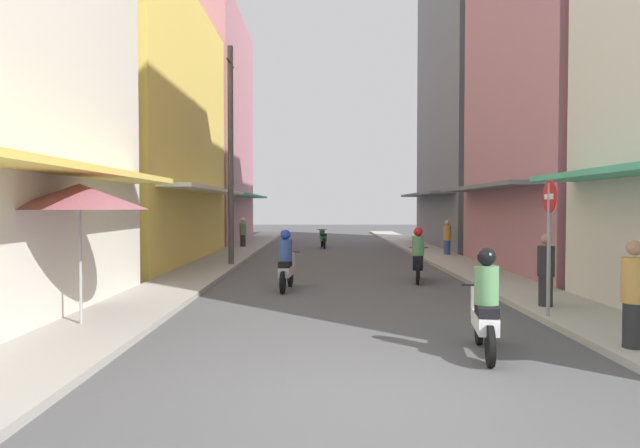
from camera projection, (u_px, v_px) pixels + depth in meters
name	position (u px, v px, depth m)	size (l,w,h in m)	color
ground_plane	(337.00, 261.00, 22.10)	(88.21, 88.21, 0.00)	#4C4C4F
sidewalk_left	(225.00, 259.00, 22.11)	(1.83, 48.09, 0.12)	#9E9991
sidewalk_right	(448.00, 260.00, 22.08)	(1.83, 48.09, 0.12)	#ADA89E
building_left_mid	(121.00, 130.00, 21.45)	(7.05, 12.21, 10.20)	#EFD159
building_left_far	(194.00, 129.00, 33.75)	(7.05, 11.27, 13.68)	#B7727F
building_right_mid	(594.00, 19.00, 18.27)	(7.05, 9.11, 16.64)	#B7727F
building_right_far	(494.00, 101.00, 28.88)	(7.05, 10.30, 15.27)	slate
motorbike_white	(486.00, 307.00, 8.08)	(0.58, 1.80, 1.58)	black
motorbike_black	(420.00, 257.00, 15.97)	(0.61, 1.79, 1.58)	black
motorbike_silver	(288.00, 263.00, 14.39)	(0.55, 1.81, 1.58)	black
motorbike_green	(325.00, 238.00, 29.03)	(0.55, 1.81, 0.96)	black
pedestrian_foreground	(245.00, 231.00, 28.43)	(0.44, 0.44, 1.62)	#262628
pedestrian_crossing	(636.00, 298.00, 8.02)	(0.34, 0.34, 1.68)	#262628
pedestrian_far	(548.00, 273.00, 11.41)	(0.34, 0.34, 1.60)	#262628
pedestrian_midway	(449.00, 239.00, 23.68)	(0.34, 0.34, 1.59)	#334C8C
vendor_umbrella	(81.00, 197.00, 9.68)	(2.34, 2.34, 2.56)	#99999E
utility_pole	(232.00, 155.00, 19.73)	(0.20, 1.20, 7.82)	#4C4C4F
street_sign_no_entry	(551.00, 231.00, 10.35)	(0.07, 0.60, 2.65)	gray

